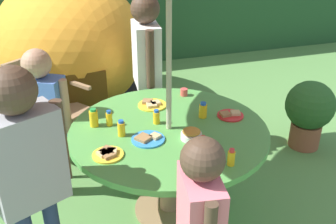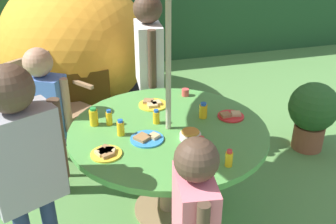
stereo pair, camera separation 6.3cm
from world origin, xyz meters
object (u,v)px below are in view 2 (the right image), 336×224
(plate_far_right, at_px, (153,104))
(juice_bottle_back_edge, at_px, (229,158))
(child_in_pink_shirt, at_px, (194,218))
(juice_bottle_center_front, at_px, (109,118))
(potted_plant, at_px, (313,112))
(dome_tent, at_px, (75,43))
(plate_center_back, at_px, (231,116))
(garden_table, at_px, (168,143))
(child_in_grey_shirt, at_px, (23,158))
(juice_bottle_near_right, at_px, (201,146))
(plate_mid_left, at_px, (147,138))
(juice_bottle_near_left, at_px, (156,117))
(child_in_blue_shirt, at_px, (45,106))
(juice_bottle_mid_right, at_px, (203,111))
(child_in_white_shirt, at_px, (149,55))
(snack_bowl, at_px, (190,135))
(juice_bottle_far_left, at_px, (94,117))
(cup_near, at_px, (185,92))
(juice_bottle_spot_a, at_px, (121,128))
(plate_front_edge, at_px, (106,153))
(wooden_chair, at_px, (48,101))

(plate_far_right, relative_size, juice_bottle_back_edge, 2.03)
(child_in_pink_shirt, relative_size, juice_bottle_center_front, 10.50)
(potted_plant, bearing_deg, dome_tent, 141.44)
(plate_center_back, bearing_deg, plate_far_right, 146.01)
(garden_table, relative_size, dome_tent, 0.68)
(child_in_grey_shirt, height_order, child_in_pink_shirt, child_in_grey_shirt)
(child_in_pink_shirt, height_order, juice_bottle_near_right, child_in_pink_shirt)
(plate_mid_left, bearing_deg, juice_bottle_near_left, 60.14)
(child_in_pink_shirt, height_order, plate_far_right, child_in_pink_shirt)
(juice_bottle_near_left, bearing_deg, juice_bottle_center_front, 167.68)
(dome_tent, relative_size, child_in_pink_shirt, 1.68)
(child_in_blue_shirt, height_order, juice_bottle_mid_right, child_in_blue_shirt)
(potted_plant, height_order, juice_bottle_mid_right, juice_bottle_mid_right)
(child_in_white_shirt, relative_size, juice_bottle_back_edge, 13.35)
(dome_tent, relative_size, snack_bowl, 14.24)
(potted_plant, bearing_deg, plate_center_back, -156.51)
(snack_bowl, distance_m, juice_bottle_back_edge, 0.37)
(plate_far_right, distance_m, juice_bottle_mid_right, 0.42)
(juice_bottle_center_front, distance_m, juice_bottle_back_edge, 0.91)
(dome_tent, bearing_deg, juice_bottle_far_left, -90.84)
(plate_mid_left, xyz_separation_m, cup_near, (0.45, 0.58, 0.02))
(juice_bottle_near_left, relative_size, cup_near, 1.78)
(snack_bowl, distance_m, juice_bottle_near_left, 0.31)
(child_in_grey_shirt, height_order, snack_bowl, child_in_grey_shirt)
(juice_bottle_back_edge, relative_size, cup_near, 1.85)
(juice_bottle_near_right, xyz_separation_m, juice_bottle_spot_a, (-0.43, 0.36, -0.00))
(plate_front_edge, bearing_deg, plate_mid_left, 20.17)
(child_in_pink_shirt, xyz_separation_m, plate_center_back, (0.61, 0.95, -0.03))
(child_in_pink_shirt, bearing_deg, plate_mid_left, 11.28)
(child_in_blue_shirt, height_order, juice_bottle_center_front, child_in_blue_shirt)
(juice_bottle_far_left, bearing_deg, plate_front_edge, -86.14)
(wooden_chair, distance_m, juice_bottle_spot_a, 1.19)
(snack_bowl, xyz_separation_m, juice_bottle_near_left, (-0.16, 0.27, 0.01))
(snack_bowl, bearing_deg, child_in_grey_shirt, -166.97)
(plate_mid_left, height_order, juice_bottle_back_edge, juice_bottle_back_edge)
(juice_bottle_near_right, bearing_deg, potted_plant, 30.86)
(garden_table, height_order, cup_near, cup_near)
(child_in_white_shirt, xyz_separation_m, juice_bottle_spot_a, (-0.42, -0.95, -0.15))
(juice_bottle_center_front, bearing_deg, child_in_grey_shirt, -132.45)
(child_in_pink_shirt, xyz_separation_m, plate_mid_left, (-0.04, 0.81, -0.03))
(garden_table, height_order, dome_tent, dome_tent)
(potted_plant, bearing_deg, juice_bottle_near_left, -165.92)
(juice_bottle_mid_right, bearing_deg, garden_table, -163.60)
(child_in_white_shirt, bearing_deg, child_in_pink_shirt, -1.38)
(plate_center_back, distance_m, cup_near, 0.48)
(juice_bottle_near_right, xyz_separation_m, juice_bottle_far_left, (-0.58, 0.55, 0.01))
(child_in_grey_shirt, relative_size, juice_bottle_center_front, 12.53)
(juice_bottle_spot_a, bearing_deg, juice_bottle_back_edge, -43.70)
(snack_bowl, bearing_deg, juice_bottle_center_front, 144.70)
(potted_plant, bearing_deg, child_in_white_shirt, 162.57)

